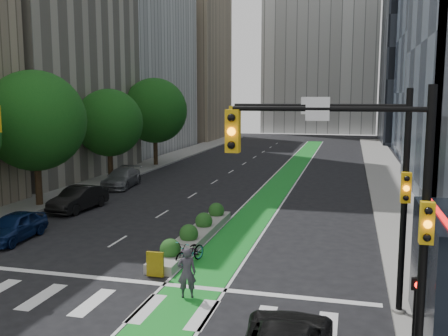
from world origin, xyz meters
The scene contains 19 objects.
ground centered at (0.00, 0.00, 0.00)m, with size 160.00×160.00×0.00m, color black.
sidewalk_left centered at (-11.80, 25.00, 0.07)m, with size 3.60×90.00×0.15m, color gray.
sidewalk_right centered at (11.80, 25.00, 0.07)m, with size 3.60×90.00×0.15m, color gray.
bike_lane_paint centered at (3.00, 30.00, 0.01)m, with size 2.20×70.00×0.01m, color #198B27.
building_beige centered at (-20.00, 24.00, 15.00)m, with size 14.00×18.00×30.00m, color #B7AD99.
building_tan_far centered at (-20.00, 66.00, 13.00)m, with size 14.00×16.00×26.00m, color tan.
building_dark_end centered at (20.00, 68.00, 14.00)m, with size 14.00×18.00×28.00m, color black.
tree_mid centered at (-11.00, 12.00, 5.57)m, with size 6.40×6.40×8.78m.
tree_midfar centered at (-11.00, 22.00, 4.95)m, with size 5.60×5.60×7.76m.
tree_far centered at (-11.00, 32.00, 5.69)m, with size 6.60×6.60×9.00m.
signal_right centered at (8.67, 0.47, 4.80)m, with size 5.82×0.51×7.20m.
signal_far_right centered at (8.98, -4.03, 4.75)m, with size 4.82×0.51×7.20m.
median_planter centered at (1.20, 7.04, 0.37)m, with size 1.20×10.26×1.10m.
ped_signal_post centered at (10.30, -2.58, 1.58)m, with size 0.32×0.43×2.46m.
bicycle centered at (2.00, 3.75, 0.52)m, with size 0.68×1.96×1.03m, color gray.
cyclist centered at (3.03, 0.25, 0.92)m, with size 0.67×0.44×1.83m, color #3B353F.
parked_car_left_near centered at (-7.55, 4.91, 0.70)m, with size 1.66×4.12×1.40m, color #0B1B44.
parked_car_left_mid centered at (-7.96, 11.66, 0.75)m, with size 1.59×4.57×1.51m, color black.
parked_car_left_far centered at (-8.97, 19.86, 0.73)m, with size 2.05×5.05×1.46m, color slate.
Camera 1 is at (8.49, -15.83, 7.07)m, focal length 40.00 mm.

